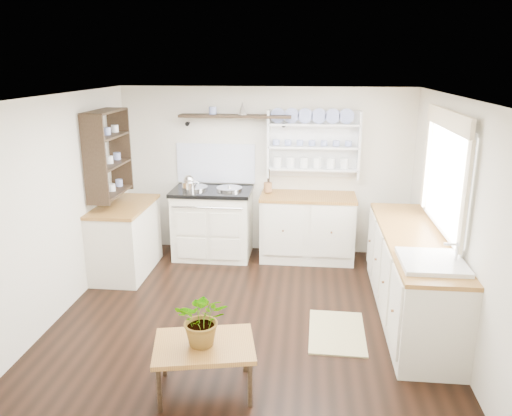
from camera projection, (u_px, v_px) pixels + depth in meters
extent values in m
cube|color=black|center=(250.00, 311.00, 5.45)|extent=(4.00, 3.80, 0.01)
cube|color=beige|center=(265.00, 171.00, 6.94)|extent=(4.00, 0.02, 2.30)
cube|color=beige|center=(450.00, 216.00, 4.92)|extent=(0.02, 3.80, 2.30)
cube|color=beige|center=(64.00, 204.00, 5.33)|extent=(0.02, 3.80, 2.30)
cube|color=white|center=(249.00, 96.00, 4.80)|extent=(4.00, 3.80, 0.01)
cube|color=white|center=(446.00, 178.00, 4.97)|extent=(0.04, 1.40, 1.00)
cube|color=white|center=(444.00, 178.00, 4.97)|extent=(0.02, 1.50, 1.10)
cube|color=beige|center=(448.00, 119.00, 4.81)|extent=(0.04, 1.55, 0.18)
cube|color=white|center=(213.00, 224.00, 6.89)|extent=(1.03, 0.67, 0.91)
cube|color=black|center=(212.00, 191.00, 6.76)|extent=(1.07, 0.71, 0.05)
cylinder|color=silver|center=(195.00, 188.00, 6.77)|extent=(0.35, 0.35, 0.03)
cylinder|color=silver|center=(229.00, 188.00, 6.72)|extent=(0.35, 0.35, 0.03)
cylinder|color=silver|center=(207.00, 208.00, 6.43)|extent=(0.93, 0.02, 0.02)
cube|color=beige|center=(307.00, 228.00, 6.79)|extent=(1.25, 0.60, 0.88)
cube|color=brown|center=(308.00, 197.00, 6.67)|extent=(1.27, 0.63, 0.04)
cube|color=beige|center=(411.00, 277.00, 5.25)|extent=(0.60, 2.40, 0.88)
cube|color=brown|center=(415.00, 237.00, 5.13)|extent=(0.62, 2.43, 0.04)
cube|color=white|center=(431.00, 274.00, 4.43)|extent=(0.55, 0.60, 0.28)
cylinder|color=silver|center=(456.00, 254.00, 4.36)|extent=(0.02, 0.02, 0.22)
cube|color=beige|center=(126.00, 239.00, 6.36)|extent=(0.60, 1.10, 0.88)
cube|color=brown|center=(123.00, 206.00, 6.23)|extent=(0.62, 1.13, 0.04)
cube|color=white|center=(313.00, 144.00, 6.74)|extent=(1.20, 0.03, 0.90)
cube|color=white|center=(313.00, 145.00, 6.65)|extent=(1.20, 0.22, 0.02)
cylinder|color=navy|center=(314.00, 124.00, 6.59)|extent=(0.20, 0.02, 0.20)
cube|color=black|center=(235.00, 116.00, 6.64)|extent=(1.50, 0.24, 0.04)
cone|color=black|center=(189.00, 123.00, 6.80)|extent=(0.06, 0.20, 0.06)
cone|color=black|center=(284.00, 124.00, 6.67)|extent=(0.06, 0.20, 0.06)
cube|color=black|center=(108.00, 153.00, 6.06)|extent=(0.28, 0.80, 1.05)
cylinder|color=#986437|center=(268.00, 187.00, 6.77)|extent=(0.11, 0.11, 0.13)
cube|color=brown|center=(204.00, 346.00, 4.02)|extent=(0.90, 0.72, 0.04)
cylinder|color=black|center=(159.00, 390.00, 3.82)|extent=(0.04, 0.04, 0.39)
cylinder|color=black|center=(164.00, 356.00, 4.27)|extent=(0.04, 0.04, 0.39)
cylinder|color=black|center=(250.00, 384.00, 3.89)|extent=(0.04, 0.04, 0.39)
cylinder|color=black|center=(245.00, 351.00, 4.34)|extent=(0.04, 0.04, 0.39)
imported|color=#3F7233|center=(203.00, 318.00, 3.95)|extent=(0.43, 0.38, 0.46)
cube|color=#988A58|center=(337.00, 332.00, 5.00)|extent=(0.57, 0.86, 0.02)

